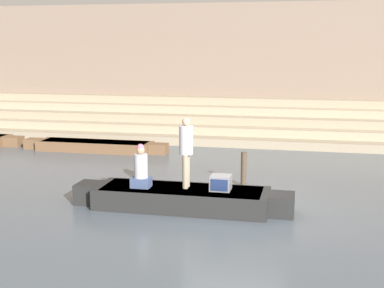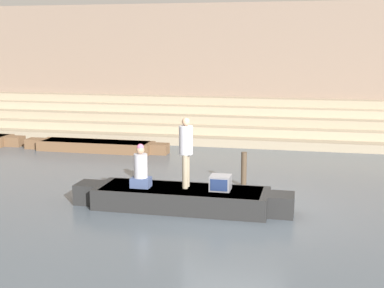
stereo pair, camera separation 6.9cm
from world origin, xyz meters
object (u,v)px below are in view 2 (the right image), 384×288
at_px(rowboat_main, 181,198).
at_px(mooring_post, 244,169).
at_px(person_standing, 186,148).
at_px(moored_boat_shore, 96,146).
at_px(person_rowing, 141,170).
at_px(tv_set, 220,183).

xyz_separation_m(rowboat_main, mooring_post, (1.25, 2.46, 0.22)).
bearing_deg(mooring_post, rowboat_main, -116.81).
height_order(person_standing, moored_boat_shore, person_standing).
xyz_separation_m(person_rowing, mooring_post, (2.26, 2.57, -0.46)).
distance_m(rowboat_main, moored_boat_shore, 8.09).
bearing_deg(mooring_post, moored_boat_shore, 147.59).
relative_size(rowboat_main, moored_boat_shore, 0.96).
bearing_deg(person_rowing, tv_set, -7.11).
bearing_deg(mooring_post, person_rowing, -131.27).
height_order(rowboat_main, person_standing, person_standing).
relative_size(person_standing, moored_boat_shore, 0.31).
distance_m(rowboat_main, person_standing, 1.27).
height_order(tv_set, mooring_post, mooring_post).
bearing_deg(person_rowing, rowboat_main, -5.61).
distance_m(tv_set, moored_boat_shore, 8.69).
relative_size(person_rowing, tv_set, 2.21).
height_order(moored_boat_shore, mooring_post, mooring_post).
bearing_deg(person_standing, mooring_post, 52.72).
xyz_separation_m(moored_boat_shore, mooring_post, (6.20, -3.93, 0.29)).
xyz_separation_m(person_standing, person_rowing, (-1.10, -0.22, -0.57)).
height_order(rowboat_main, moored_boat_shore, rowboat_main).
relative_size(rowboat_main, person_standing, 3.14).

